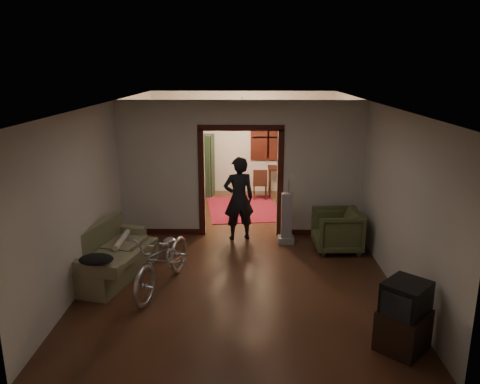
{
  "coord_description": "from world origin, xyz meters",
  "views": [
    {
      "loc": [
        0.15,
        -8.63,
        3.45
      ],
      "look_at": [
        0.0,
        -0.3,
        1.2
      ],
      "focal_mm": 35.0,
      "sensor_mm": 36.0,
      "label": 1
    }
  ],
  "objects_px": {
    "sofa": "(111,252)",
    "bicycle": "(163,259)",
    "desk": "(287,182)",
    "armchair": "(337,230)",
    "locker": "(197,165)",
    "person": "(239,199)"
  },
  "relations": [
    {
      "from": "locker",
      "to": "person",
      "type": "bearing_deg",
      "value": -56.79
    },
    {
      "from": "armchair",
      "to": "locker",
      "type": "relative_size",
      "value": 0.52
    },
    {
      "from": "sofa",
      "to": "armchair",
      "type": "xyz_separation_m",
      "value": [
        4.01,
        1.2,
        -0.03
      ]
    },
    {
      "from": "bicycle",
      "to": "armchair",
      "type": "distance_m",
      "value": 3.46
    },
    {
      "from": "locker",
      "to": "desk",
      "type": "xyz_separation_m",
      "value": [
        2.45,
        0.03,
        -0.45
      ]
    },
    {
      "from": "bicycle",
      "to": "locker",
      "type": "bearing_deg",
      "value": 105.38
    },
    {
      "from": "sofa",
      "to": "locker",
      "type": "xyz_separation_m",
      "value": [
        0.92,
        5.13,
        0.41
      ]
    },
    {
      "from": "locker",
      "to": "desk",
      "type": "relative_size",
      "value": 1.6
    },
    {
      "from": "bicycle",
      "to": "locker",
      "type": "xyz_separation_m",
      "value": [
        -0.04,
        5.58,
        0.35
      ]
    },
    {
      "from": "bicycle",
      "to": "armchair",
      "type": "bearing_deg",
      "value": 43.42
    },
    {
      "from": "bicycle",
      "to": "person",
      "type": "bearing_deg",
      "value": 77.69
    },
    {
      "from": "bicycle",
      "to": "armchair",
      "type": "relative_size",
      "value": 2.13
    },
    {
      "from": "sofa",
      "to": "locker",
      "type": "bearing_deg",
      "value": 94.36
    },
    {
      "from": "sofa",
      "to": "desk",
      "type": "height_order",
      "value": "sofa"
    },
    {
      "from": "bicycle",
      "to": "armchair",
      "type": "height_order",
      "value": "bicycle"
    },
    {
      "from": "person",
      "to": "locker",
      "type": "bearing_deg",
      "value": -85.28
    },
    {
      "from": "armchair",
      "to": "person",
      "type": "relative_size",
      "value": 0.51
    },
    {
      "from": "sofa",
      "to": "bicycle",
      "type": "xyz_separation_m",
      "value": [
        0.96,
        -0.45,
        0.07
      ]
    },
    {
      "from": "sofa",
      "to": "bicycle",
      "type": "height_order",
      "value": "bicycle"
    },
    {
      "from": "locker",
      "to": "sofa",
      "type": "bearing_deg",
      "value": -86.59
    },
    {
      "from": "sofa",
      "to": "desk",
      "type": "bearing_deg",
      "value": 71.4
    },
    {
      "from": "sofa",
      "to": "person",
      "type": "bearing_deg",
      "value": 54.7
    }
  ]
}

